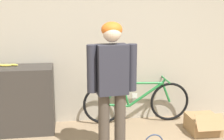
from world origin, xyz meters
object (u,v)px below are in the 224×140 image
person (112,78)px  cardboard_box (203,124)px  banana (6,65)px  bicycle (137,101)px

person → cardboard_box: 1.69m
banana → person: bearing=-35.1°
bicycle → banana: size_ratio=4.89×
bicycle → cardboard_box: bearing=-30.1°
bicycle → cardboard_box: bicycle is taller
bicycle → banana: bearing=-178.2°
person → banana: bearing=137.3°
bicycle → banana: 1.99m
bicycle → banana: banana is taller
person → cardboard_box: size_ratio=3.14×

